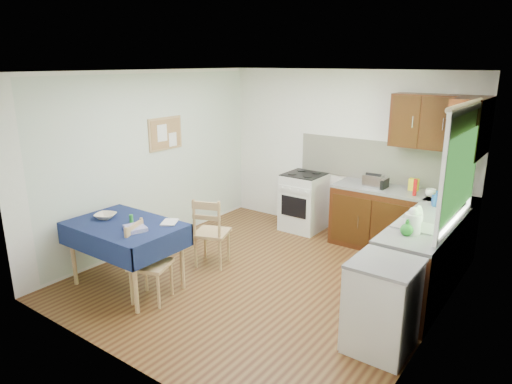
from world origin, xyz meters
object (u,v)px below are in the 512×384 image
Objects in this scene: dish_rack at (415,225)px; kettle at (413,222)px; dining_table at (125,232)px; chair_far at (211,230)px; toaster at (373,181)px; sandwich_press at (377,182)px; chair_near at (147,260)px.

kettle is (0.03, -0.18, 0.10)m from dish_rack.
dining_table is 4.74× the size of kettle.
dish_rack reaches higher than chair_far.
chair_far is 2.53m from kettle.
chair_far is at bearing -171.35° from kettle.
toaster reaches higher than dining_table.
sandwich_press is at bearing 73.90° from toaster.
chair_near is at bearing -165.65° from dish_rack.
chair_far reaches higher than chair_near.
chair_near is (0.43, -0.07, -0.21)m from dining_table.
sandwich_press is at bearing 123.28° from kettle.
toaster reaches higher than chair_near.
kettle reaches higher than dining_table.
sandwich_press is (1.46, 2.95, 0.50)m from chair_near.
dining_table is 4.98× the size of toaster.
chair_far is 3.34× the size of sandwich_press.
toaster is at bearing 68.96° from dining_table.
kettle reaches higher than sandwich_press.
toaster is 0.95× the size of kettle.
sandwich_press is at bearing -148.92° from chair_far.
chair_far is at bearing -149.35° from sandwich_press.
kettle is (2.45, 0.37, 0.53)m from chair_far.
dish_rack is at bearing 41.15° from dining_table.
toaster is 1.60m from dish_rack.
dish_rack is at bearing -32.43° from toaster.
chair_near is at bearing 3.05° from dining_table.
dining_table is at bearing -144.35° from sandwich_press.
sandwich_press is (0.03, 0.05, -0.01)m from toaster.
sandwich_press reaches higher than chair_far.
dining_table is 3.46m from sandwich_press.
dining_table is 3.26m from dish_rack.
chair_near is 2.95m from dish_rack.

